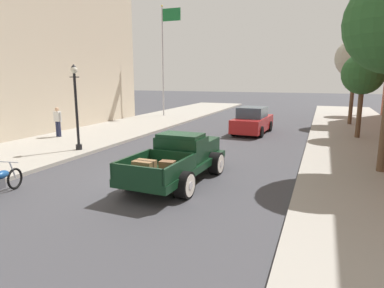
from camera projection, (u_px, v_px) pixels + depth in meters
name	position (u px, v px, depth m)	size (l,w,h in m)	color
ground_plane	(164.00, 175.00, 12.10)	(140.00, 140.00, 0.00)	#3D3D42
sidewalk_left	(14.00, 156.00, 14.65)	(5.50, 64.00, 0.15)	#9E998E
hotrod_truck_dark_green	(180.00, 158.00, 11.38)	(2.33, 5.00, 1.58)	black
car_background_red	(252.00, 121.00, 20.88)	(2.03, 4.38, 1.65)	#AD1E1E
pedestrian_sidewalk_left	(58.00, 120.00, 18.84)	(0.53, 0.22, 1.65)	#232847
street_lamp_near	(76.00, 101.00, 15.17)	(0.50, 0.32, 3.85)	black
flagpole	(165.00, 49.00, 28.45)	(1.74, 0.16, 9.16)	#B2B2B7
street_tree_second	(363.00, 74.00, 18.12)	(2.22, 2.22, 4.59)	brown
street_tree_third	(355.00, 58.00, 23.30)	(2.69, 2.69, 5.94)	brown
street_tree_farthest	(364.00, 64.00, 29.10)	(2.34, 2.34, 5.62)	brown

